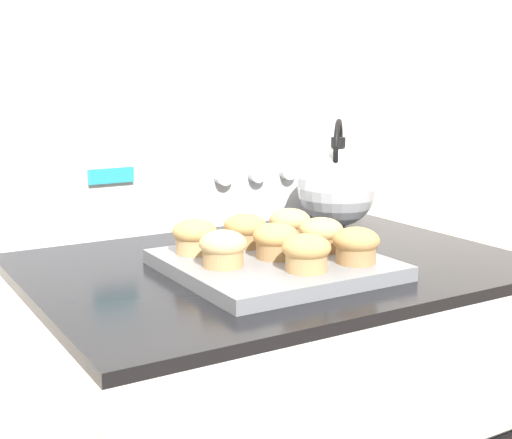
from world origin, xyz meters
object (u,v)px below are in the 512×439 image
at_px(muffin_r1_c2, 321,234).
at_px(muffin_r1_c0, 223,248).
at_px(muffin_r2_c0, 195,236).
at_px(muffin_r1_c1, 276,240).
at_px(muffin_r0_c1, 306,252).
at_px(muffin_r2_c2, 290,224).
at_px(muffin_r2_c1, 245,230).
at_px(muffin_r0_c2, 356,245).
at_px(muffin_pan, 274,265).
at_px(tea_kettle, 337,185).

bearing_deg(muffin_r1_c2, muffin_r1_c0, -179.56).
xyz_separation_m(muffin_r1_c0, muffin_r2_c0, (-0.00, 0.09, 0.00)).
bearing_deg(muffin_r1_c1, muffin_r1_c0, -178.27).
height_order(muffin_r0_c1, muffin_r1_c0, same).
bearing_deg(muffin_r0_c1, muffin_r1_c0, 137.10).
relative_size(muffin_r0_c1, muffin_r1_c1, 1.00).
xyz_separation_m(muffin_r0_c1, muffin_r2_c2, (0.09, 0.18, 0.00)).
relative_size(muffin_r1_c2, muffin_r2_c1, 1.00).
distance_m(muffin_r0_c2, muffin_r2_c2, 0.18).
bearing_deg(muffin_r1_c0, muffin_r2_c1, 45.15).
bearing_deg(muffin_r2_c2, muffin_r1_c0, -152.58).
distance_m(muffin_pan, tea_kettle, 0.37).
xyz_separation_m(muffin_r0_c1, muffin_r1_c1, (0.00, 0.09, 0.00)).
bearing_deg(muffin_r2_c2, muffin_r2_c1, -178.38).
distance_m(muffin_pan, muffin_r2_c2, 0.13).
relative_size(muffin_r2_c0, tea_kettle, 0.33).
distance_m(muffin_r1_c2, muffin_r2_c0, 0.20).
xyz_separation_m(muffin_r0_c2, muffin_r2_c1, (-0.09, 0.17, 0.00)).
relative_size(muffin_pan, muffin_r1_c1, 4.36).
relative_size(muffin_r1_c1, muffin_r2_c2, 1.00).
distance_m(muffin_r0_c1, muffin_r2_c2, 0.20).
distance_m(muffin_r2_c2, tea_kettle, 0.24).
bearing_deg(muffin_r1_c2, muffin_r0_c2, -88.88).
relative_size(muffin_r0_c1, muffin_r1_c2, 1.00).
relative_size(muffin_pan, muffin_r1_c2, 4.36).
xyz_separation_m(muffin_r0_c1, muffin_r2_c0, (-0.09, 0.18, 0.00)).
distance_m(muffin_r1_c1, muffin_r2_c2, 0.12).
distance_m(muffin_r0_c1, muffin_r2_c1, 0.17).
height_order(muffin_r1_c0, muffin_r2_c2, same).
distance_m(muffin_r1_c0, muffin_r2_c2, 0.20).
distance_m(muffin_r1_c2, muffin_r2_c1, 0.13).
bearing_deg(muffin_r2_c0, muffin_r0_c1, -62.75).
xyz_separation_m(muffin_pan, tea_kettle, (0.29, 0.22, 0.07)).
xyz_separation_m(muffin_r0_c2, muffin_r1_c2, (-0.00, 0.09, 0.00)).
distance_m(muffin_r2_c0, tea_kettle, 0.40).
bearing_deg(tea_kettle, muffin_r2_c0, -160.91).
height_order(muffin_r2_c1, tea_kettle, tea_kettle).
height_order(muffin_r2_c0, muffin_r2_c1, same).
bearing_deg(muffin_r0_c2, muffin_r1_c1, 134.88).
bearing_deg(muffin_r0_c2, muffin_r2_c1, 117.29).
bearing_deg(muffin_r1_c2, muffin_r2_c0, 152.96).
relative_size(muffin_r0_c1, muffin_r2_c0, 1.00).
height_order(muffin_r1_c1, muffin_r2_c1, same).
relative_size(muffin_r0_c1, muffin_r1_c0, 1.00).
distance_m(muffin_r1_c1, muffin_r1_c2, 0.09).
relative_size(muffin_r0_c2, muffin_r2_c0, 1.00).
relative_size(muffin_r1_c0, muffin_r1_c2, 1.00).
height_order(muffin_r1_c0, tea_kettle, tea_kettle).
bearing_deg(muffin_r0_c1, muffin_r1_c2, 44.06).
distance_m(muffin_pan, muffin_r1_c2, 0.10).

